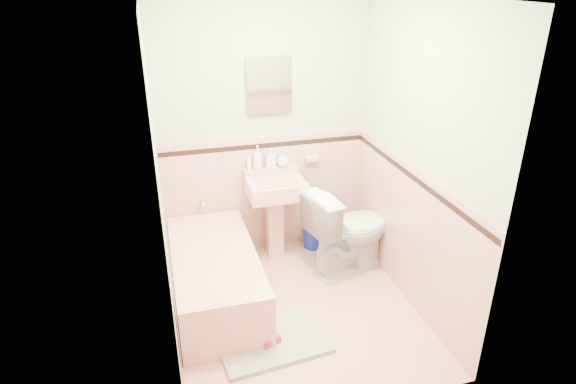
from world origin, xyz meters
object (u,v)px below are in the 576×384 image
object	(u,v)px
soap_bottle_mid	(270,158)
soap_bottle_right	(283,159)
medicine_cabinet	(269,85)
toilet	(350,229)
soap_bottle_left	(258,158)
bucket	(313,236)
shoe	(271,340)
sink	(276,220)
bathtub	(215,278)

from	to	relation	value
soap_bottle_mid	soap_bottle_right	bearing A→B (deg)	0.00
medicine_cabinet	toilet	distance (m)	1.53
soap_bottle_mid	soap_bottle_right	distance (m)	0.13
medicine_cabinet	soap_bottle_left	world-z (taller)	medicine_cabinet
bucket	medicine_cabinet	bearing A→B (deg)	165.64
bucket	shoe	size ratio (longest dim) A/B	1.61
sink	soap_bottle_left	world-z (taller)	soap_bottle_left
bathtub	medicine_cabinet	world-z (taller)	medicine_cabinet
shoe	medicine_cabinet	bearing A→B (deg)	54.66
soap_bottle_left	soap_bottle_mid	distance (m)	0.13
bucket	shoe	bearing A→B (deg)	-120.37
bucket	shoe	xyz separation A→B (m)	(-0.79, -1.34, -0.06)
sink	bucket	world-z (taller)	sink
soap_bottle_left	soap_bottle_right	bearing A→B (deg)	0.00
medicine_cabinet	toilet	bearing A→B (deg)	-42.99
soap_bottle_left	toilet	bearing A→B (deg)	-36.15
medicine_cabinet	soap_bottle_right	distance (m)	0.73
sink	soap_bottle_right	distance (m)	0.59
bathtub	soap_bottle_left	world-z (taller)	soap_bottle_left
soap_bottle_mid	bucket	distance (m)	0.98
soap_bottle_mid	shoe	xyz separation A→B (m)	(-0.36, -1.42, -0.94)
bathtub	sink	distance (m)	0.88
bathtub	soap_bottle_left	bearing A→B (deg)	52.24
shoe	sink	bearing A→B (deg)	52.39
bucket	shoe	distance (m)	1.56
soap_bottle_left	soap_bottle_mid	size ratio (longest dim) A/B	1.20
soap_bottle_right	bucket	world-z (taller)	soap_bottle_right
soap_bottle_left	bucket	size ratio (longest dim) A/B	0.98
medicine_cabinet	bathtub	bearing A→B (deg)	-132.58
soap_bottle_right	shoe	xyz separation A→B (m)	(-0.48, -1.42, -0.92)
shoe	bucket	bearing A→B (deg)	38.35
shoe	soap_bottle_left	bearing A→B (deg)	59.39
medicine_cabinet	soap_bottle_right	world-z (taller)	medicine_cabinet
sink	bathtub	bearing A→B (deg)	-142.07
soap_bottle_left	shoe	size ratio (longest dim) A/B	1.57
sink	bucket	xyz separation A→B (m)	(0.42, 0.10, -0.30)
soap_bottle_right	shoe	distance (m)	1.76
soap_bottle_mid	toilet	size ratio (longest dim) A/B	0.23
sink	toilet	world-z (taller)	toilet
sink	soap_bottle_left	xyz separation A→B (m)	(-0.13, 0.18, 0.60)
bathtub	bucket	bearing A→B (deg)	29.80
sink	medicine_cabinet	xyz separation A→B (m)	(0.00, 0.21, 1.28)
soap_bottle_mid	sink	bearing A→B (deg)	-88.00
medicine_cabinet	bucket	bearing A→B (deg)	-14.36
medicine_cabinet	soap_bottle_mid	world-z (taller)	medicine_cabinet
medicine_cabinet	shoe	distance (m)	2.22
toilet	shoe	size ratio (longest dim) A/B	5.67
soap_bottle_mid	toilet	bearing A→B (deg)	-41.18
bathtub	sink	world-z (taller)	sink
bathtub	bucket	distance (m)	1.28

